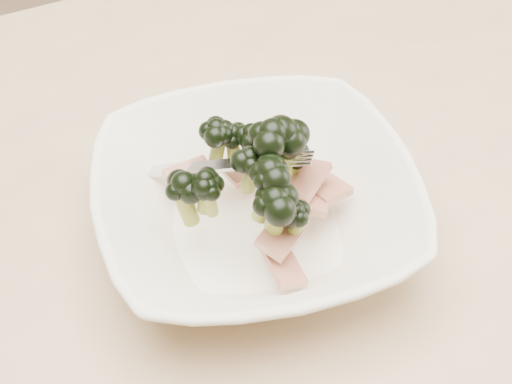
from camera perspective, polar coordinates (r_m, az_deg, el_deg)
dining_table at (r=0.75m, az=-5.48°, el=-5.91°), size 1.20×0.80×0.75m
broccoli_dish at (r=0.62m, az=0.02°, el=-0.67°), size 0.33×0.33×0.13m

